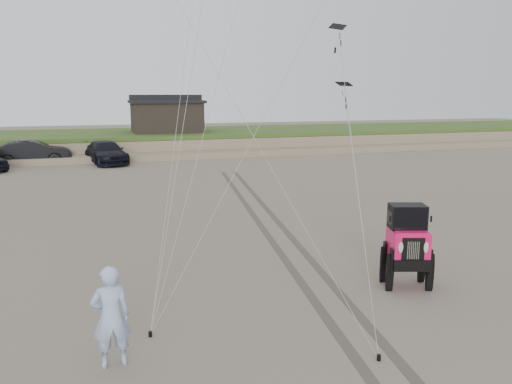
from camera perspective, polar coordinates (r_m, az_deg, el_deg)
ground at (r=11.28m, az=6.86°, el=-15.83°), size 160.00×160.00×0.00m
dune_ridge at (r=46.99m, az=-12.63°, el=5.61°), size 160.00×14.25×1.73m
cabin at (r=46.56m, az=-10.22°, el=8.63°), size 6.40×5.40×3.35m
truck_b at (r=40.59m, az=-24.18°, el=4.18°), size 5.44×2.01×1.78m
truck_c at (r=39.08m, az=-16.75°, el=4.35°), size 3.46×6.05×1.65m
jeep at (r=13.97m, az=16.87°, el=-6.91°), size 3.42×5.19×1.78m
man at (r=10.02m, az=-16.26°, el=-13.50°), size 0.76×0.53×1.99m
stake_main at (r=11.30m, az=-12.00°, el=-15.60°), size 0.08×0.08×0.12m
stake_aux at (r=10.50m, az=13.86°, el=-17.90°), size 0.08×0.08×0.12m
tire_tracks at (r=18.92m, az=2.25°, el=-4.52°), size 5.22×29.74×0.01m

